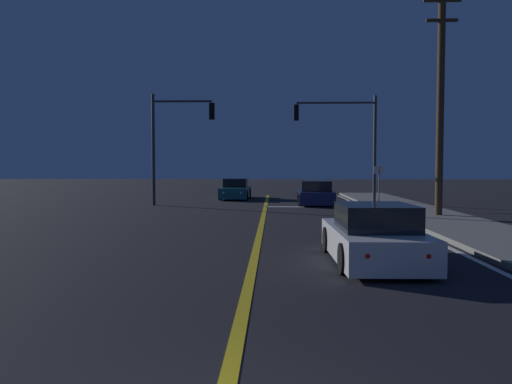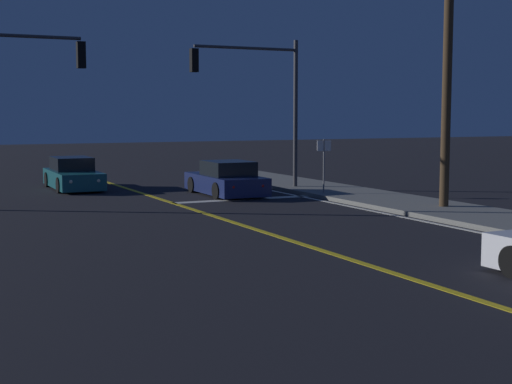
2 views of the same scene
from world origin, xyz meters
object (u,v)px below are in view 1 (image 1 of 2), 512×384
car_side_waiting_teal (236,190)px  utility_pole_right (440,99)px  street_sign_corner (379,179)px  traffic_signal_near_right (346,131)px  traffic_signal_far_left (174,132)px  car_following_oncoming_white (374,237)px  car_distant_tail_navy (316,194)px

car_side_waiting_teal → utility_pole_right: 16.18m
utility_pole_right → street_sign_corner: bearing=104.9°
traffic_signal_near_right → street_sign_corner: (1.34, -2.80, -2.65)m
traffic_signal_near_right → traffic_signal_far_left: size_ratio=1.01×
car_following_oncoming_white → utility_pole_right: utility_pole_right is taller
car_following_oncoming_white → car_distant_tail_navy: (0.09, 17.46, 0.00)m
car_following_oncoming_white → traffic_signal_near_right: traffic_signal_near_right is taller
street_sign_corner → car_side_waiting_teal: bearing=137.9°
car_side_waiting_teal → street_sign_corner: bearing=139.0°
car_distant_tail_navy → traffic_signal_near_right: size_ratio=0.73×
car_distant_tail_navy → street_sign_corner: size_ratio=2.03×
car_side_waiting_teal → car_distant_tail_navy: bearing=135.5°
traffic_signal_near_right → street_sign_corner: bearing=115.6°
traffic_signal_far_left → utility_pole_right: size_ratio=0.64×
utility_pole_right → street_sign_corner: (-1.40, 5.27, -3.43)m
car_side_waiting_teal → utility_pole_right: utility_pole_right is taller
traffic_signal_near_right → street_sign_corner: traffic_signal_near_right is taller
traffic_signal_far_left → street_sign_corner: (10.89, -1.40, -2.54)m
street_sign_corner → utility_pole_right: bearing=-75.1°
traffic_signal_far_left → street_sign_corner: size_ratio=2.77×
car_following_oncoming_white → street_sign_corner: size_ratio=2.01×
car_distant_tail_navy → utility_pole_right: (4.49, -7.49, 4.34)m
car_following_oncoming_white → car_distant_tail_navy: size_ratio=0.99×
traffic_signal_far_left → car_side_waiting_teal: bearing=63.2°
traffic_signal_far_left → utility_pole_right: utility_pole_right is taller
traffic_signal_near_right → utility_pole_right: size_ratio=0.65×
traffic_signal_far_left → traffic_signal_near_right: bearing=8.3°
car_side_waiting_teal → car_following_oncoming_white: bearing=103.1°
car_following_oncoming_white → street_sign_corner: bearing=77.0°
traffic_signal_near_right → car_side_waiting_teal: bearing=-33.5°
car_distant_tail_navy → traffic_signal_near_right: bearing=19.8°
car_distant_tail_navy → utility_pole_right: bearing=-57.8°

